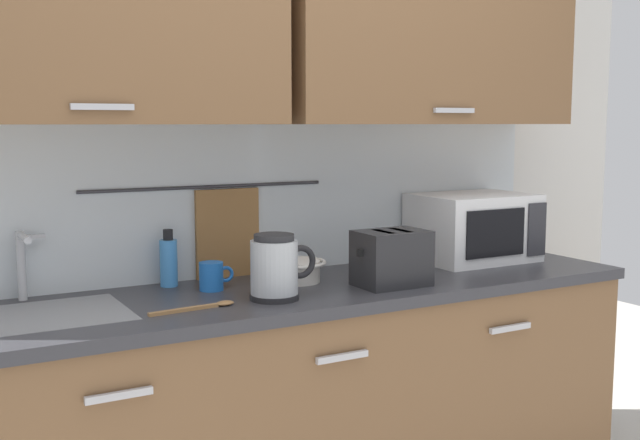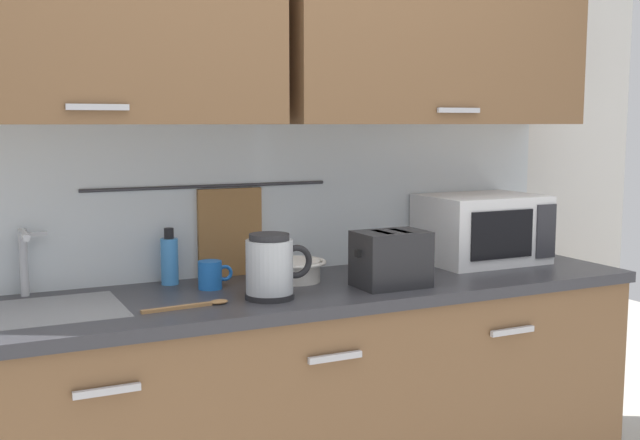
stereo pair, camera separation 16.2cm
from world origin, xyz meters
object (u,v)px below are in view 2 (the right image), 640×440
at_px(dish_soap_bottle, 170,260).
at_px(wooden_spoon, 196,305).
at_px(mug_near_sink, 211,275).
at_px(electric_kettle, 271,267).
at_px(mixing_bowl, 296,269).
at_px(microwave, 482,229).
at_px(toaster, 391,259).

bearing_deg(dish_soap_bottle, wooden_spoon, -92.28).
bearing_deg(mug_near_sink, dish_soap_bottle, 128.53).
distance_m(mug_near_sink, wooden_spoon, 0.26).
distance_m(electric_kettle, mixing_bowl, 0.28).
height_order(microwave, mug_near_sink, microwave).
height_order(mug_near_sink, mixing_bowl, mug_near_sink).
relative_size(electric_kettle, mug_near_sink, 1.89).
distance_m(mixing_bowl, wooden_spoon, 0.48).
relative_size(electric_kettle, wooden_spoon, 0.82).
relative_size(electric_kettle, mixing_bowl, 1.06).
bearing_deg(toaster, dish_soap_bottle, 151.52).
height_order(mixing_bowl, toaster, toaster).
relative_size(mixing_bowl, wooden_spoon, 0.77).
bearing_deg(toaster, wooden_spoon, 179.81).
distance_m(electric_kettle, dish_soap_bottle, 0.42).
bearing_deg(microwave, mixing_bowl, -177.86).
height_order(microwave, electric_kettle, microwave).
bearing_deg(microwave, electric_kettle, -166.88).
distance_m(microwave, mug_near_sink, 1.14).
distance_m(microwave, toaster, 0.62).
distance_m(dish_soap_bottle, toaster, 0.76).
height_order(dish_soap_bottle, mug_near_sink, dish_soap_bottle).
distance_m(microwave, wooden_spoon, 1.28).
xyz_separation_m(microwave, toaster, (-0.57, -0.24, -0.04)).
bearing_deg(toaster, mug_near_sink, 157.74).
xyz_separation_m(dish_soap_bottle, wooden_spoon, (-0.01, -0.36, -0.08)).
distance_m(electric_kettle, toaster, 0.44).
bearing_deg(wooden_spoon, dish_soap_bottle, 87.72).
xyz_separation_m(mixing_bowl, toaster, (0.26, -0.21, 0.05)).
height_order(microwave, mixing_bowl, microwave).
bearing_deg(mug_near_sink, electric_kettle, -60.05).
relative_size(electric_kettle, dish_soap_bottle, 1.16).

